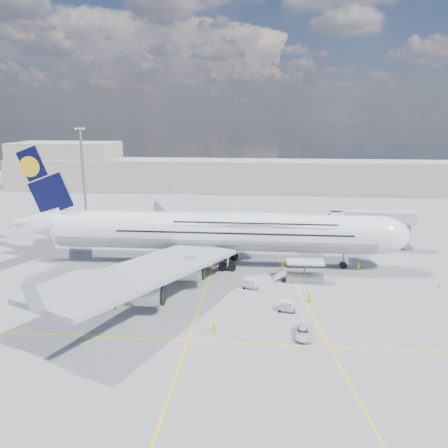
# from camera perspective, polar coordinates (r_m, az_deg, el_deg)

# --- Properties ---
(ground) EXTENTS (300.00, 300.00, 0.00)m
(ground) POSITION_cam_1_polar(r_m,az_deg,el_deg) (76.91, -2.22, -7.77)
(ground) COLOR gray
(ground) RESTS_ON ground
(taxi_line_main) EXTENTS (0.25, 220.00, 0.01)m
(taxi_line_main) POSITION_cam_1_polar(r_m,az_deg,el_deg) (76.91, -2.22, -7.76)
(taxi_line_main) COLOR yellow
(taxi_line_main) RESTS_ON ground
(taxi_line_cross) EXTENTS (120.00, 0.25, 0.01)m
(taxi_line_cross) POSITION_cam_1_polar(r_m,az_deg,el_deg) (59.02, -4.77, -14.95)
(taxi_line_cross) COLOR yellow
(taxi_line_cross) RESTS_ON ground
(taxi_line_diag) EXTENTS (14.16, 99.06, 0.01)m
(taxi_line_diag) POSITION_cam_1_polar(r_m,az_deg,el_deg) (85.83, 8.00, -5.54)
(taxi_line_diag) COLOR yellow
(taxi_line_diag) RESTS_ON ground
(airliner) EXTENTS (77.26, 79.15, 23.71)m
(airliner) POSITION_cam_1_polar(r_m,az_deg,el_deg) (84.16, -1.22, -0.90)
(airliner) COLOR white
(airliner) RESTS_ON ground
(jet_bridge) EXTENTS (18.80, 12.10, 8.50)m
(jet_bridge) POSITION_cam_1_polar(r_m,az_deg,el_deg) (96.47, 17.25, 0.39)
(jet_bridge) COLOR #B7B7BC
(jet_bridge) RESTS_ON ground
(cargo_loader) EXTENTS (8.53, 3.20, 3.67)m
(cargo_loader) POSITION_cam_1_polar(r_m,az_deg,el_deg) (78.95, 10.32, -6.44)
(cargo_loader) COLOR silver
(cargo_loader) RESTS_ON ground
(light_mast) EXTENTS (3.00, 0.70, 25.50)m
(light_mast) POSITION_cam_1_polar(r_m,az_deg,el_deg) (126.81, -17.91, 6.41)
(light_mast) COLOR gray
(light_mast) RESTS_ON ground
(terminal) EXTENTS (180.00, 16.00, 12.00)m
(terminal) POSITION_cam_1_polar(r_m,az_deg,el_deg) (167.59, 1.91, 6.29)
(terminal) COLOR #B2AD9E
(terminal) RESTS_ON ground
(hangar) EXTENTS (40.00, 22.00, 18.00)m
(hangar) POSITION_cam_1_polar(r_m,az_deg,el_deg) (189.34, -19.83, 7.29)
(hangar) COLOR #B2AD9E
(hangar) RESTS_ON ground
(tree_line) EXTENTS (160.00, 6.00, 8.00)m
(tree_line) POSITION_cam_1_polar(r_m,az_deg,el_deg) (214.44, 13.43, 7.08)
(tree_line) COLOR #193814
(tree_line) RESTS_ON ground
(dolly_row_a) EXTENTS (3.15, 1.90, 0.44)m
(dolly_row_a) POSITION_cam_1_polar(r_m,az_deg,el_deg) (81.29, -18.64, -7.05)
(dolly_row_a) COLOR gray
(dolly_row_a) RESTS_ON ground
(dolly_row_b) EXTENTS (3.36, 2.28, 0.45)m
(dolly_row_b) POSITION_cam_1_polar(r_m,az_deg,el_deg) (71.72, -14.80, -9.62)
(dolly_row_b) COLOR gray
(dolly_row_b) RESTS_ON ground
(dolly_row_c) EXTENTS (2.94, 1.65, 1.82)m
(dolly_row_c) POSITION_cam_1_polar(r_m,az_deg,el_deg) (71.64, -17.46, -9.29)
(dolly_row_c) COLOR gray
(dolly_row_c) RESTS_ON ground
(dolly_back) EXTENTS (3.18, 2.41, 0.41)m
(dolly_back) POSITION_cam_1_polar(r_m,az_deg,el_deg) (80.51, -16.40, -7.09)
(dolly_back) COLOR gray
(dolly_back) RESTS_ON ground
(dolly_nose_far) EXTENTS (2.84, 2.03, 1.62)m
(dolly_nose_far) POSITION_cam_1_polar(r_m,az_deg,el_deg) (66.89, 8.17, -10.56)
(dolly_nose_far) COLOR gray
(dolly_nose_far) RESTS_ON ground
(dolly_nose_near) EXTENTS (2.93, 2.17, 1.66)m
(dolly_nose_near) POSITION_cam_1_polar(r_m,az_deg,el_deg) (74.57, 3.47, -7.77)
(dolly_nose_near) COLOR gray
(dolly_nose_near) RESTS_ON ground
(baggage_tug) EXTENTS (3.11, 1.50, 1.92)m
(baggage_tug) POSITION_cam_1_polar(r_m,az_deg,el_deg) (74.04, -12.17, -8.27)
(baggage_tug) COLOR silver
(baggage_tug) RESTS_ON ground
(catering_truck_inner) EXTENTS (7.64, 3.39, 4.45)m
(catering_truck_inner) POSITION_cam_1_polar(r_m,az_deg,el_deg) (106.27, -0.42, -0.38)
(catering_truck_inner) COLOR gray
(catering_truck_inner) RESTS_ON ground
(catering_truck_outer) EXTENTS (8.05, 6.26, 4.42)m
(catering_truck_outer) POSITION_cam_1_polar(r_m,az_deg,el_deg) (126.01, -7.53, 1.77)
(catering_truck_outer) COLOR gray
(catering_truck_outer) RESTS_ON ground
(service_van) EXTENTS (2.30, 4.46, 1.20)m
(service_van) POSITION_cam_1_polar(r_m,az_deg,el_deg) (60.25, 10.26, -13.85)
(service_van) COLOR silver
(service_van) RESTS_ON ground
(crew_nose) EXTENTS (0.81, 0.79, 1.88)m
(crew_nose) POSITION_cam_1_polar(r_m,az_deg,el_deg) (86.34, 17.18, -5.27)
(crew_nose) COLOR #C6E418
(crew_nose) RESTS_ON ground
(crew_loader) EXTENTS (0.96, 1.05, 1.73)m
(crew_loader) POSITION_cam_1_polar(r_m,az_deg,el_deg) (82.91, 7.62, -5.60)
(crew_loader) COLOR #A4F71A
(crew_loader) RESTS_ON ground
(crew_wing) EXTENTS (0.47, 1.09, 1.85)m
(crew_wing) POSITION_cam_1_polar(r_m,az_deg,el_deg) (75.19, -11.92, -7.84)
(crew_wing) COLOR #A2F319
(crew_wing) RESTS_ON ground
(crew_van) EXTENTS (1.03, 1.01, 1.79)m
(crew_van) POSITION_cam_1_polar(r_m,az_deg,el_deg) (70.74, 11.12, -9.26)
(crew_van) COLOR #CDFC1A
(crew_van) RESTS_ON ground
(crew_tug) EXTENTS (1.30, 1.00, 1.77)m
(crew_tug) POSITION_cam_1_polar(r_m,az_deg,el_deg) (60.30, -1.30, -13.28)
(crew_tug) COLOR #DFFF1A
(crew_tug) RESTS_ON ground
(cone_nose) EXTENTS (0.39, 0.39, 0.49)m
(cone_nose) POSITION_cam_1_polar(r_m,az_deg,el_deg) (83.95, 26.26, -7.20)
(cone_nose) COLOR red
(cone_nose) RESTS_ON ground
(cone_wing_left_inner) EXTENTS (0.50, 0.50, 0.63)m
(cone_wing_left_inner) POSITION_cam_1_polar(r_m,az_deg,el_deg) (106.77, -6.61, -1.40)
(cone_wing_left_inner) COLOR red
(cone_wing_left_inner) RESTS_ON ground
(cone_wing_left_outer) EXTENTS (0.41, 0.41, 0.52)m
(cone_wing_left_outer) POSITION_cam_1_polar(r_m,az_deg,el_deg) (111.61, -5.55, -0.72)
(cone_wing_left_outer) COLOR red
(cone_wing_left_outer) RESTS_ON ground
(cone_wing_right_inner) EXTENTS (0.44, 0.44, 0.56)m
(cone_wing_right_inner) POSITION_cam_1_polar(r_m,az_deg,el_deg) (73.13, -10.34, -8.96)
(cone_wing_right_inner) COLOR red
(cone_wing_right_inner) RESTS_ON ground
(cone_wing_right_outer) EXTENTS (0.45, 0.45, 0.57)m
(cone_wing_right_outer) POSITION_cam_1_polar(r_m,az_deg,el_deg) (69.24, -14.08, -10.52)
(cone_wing_right_outer) COLOR red
(cone_wing_right_outer) RESTS_ON ground
(cone_tail) EXTENTS (0.38, 0.38, 0.49)m
(cone_tail) POSITION_cam_1_polar(r_m,az_deg,el_deg) (97.97, -18.54, -3.52)
(cone_tail) COLOR red
(cone_tail) RESTS_ON ground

